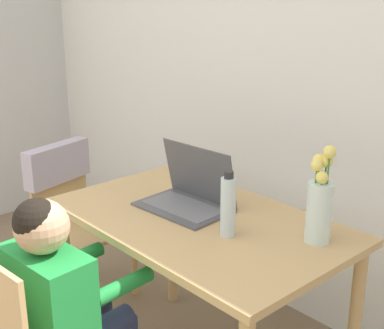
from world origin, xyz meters
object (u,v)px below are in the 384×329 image
Objects in this scene: person_seated at (61,291)px; water_bottle at (228,206)px; laptop at (190,193)px; chair_spare at (69,197)px; flower_vase at (320,203)px.

person_seated is 3.95× the size of water_bottle.
chair_spare is at bearing -177.97° from laptop.
water_bottle reaches higher than person_seated.
chair_spare is 1.45m from flower_vase.
person_seated is 0.65m from laptop.
flower_vase is 0.32m from water_bottle.
chair_spare is 3.41× the size of water_bottle.
person_seated is (0.88, -0.53, 0.05)m from chair_spare.
laptop is (-0.02, 0.62, 0.20)m from person_seated.
laptop is at bearing -167.86° from flower_vase.
water_bottle is (0.30, -0.08, 0.06)m from laptop.
chair_spare is 0.86× the size of person_seated.
laptop is (0.85, 0.09, 0.24)m from chair_spare.
water_bottle is at bearing -19.73° from laptop.
flower_vase is at bearing -130.18° from person_seated.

